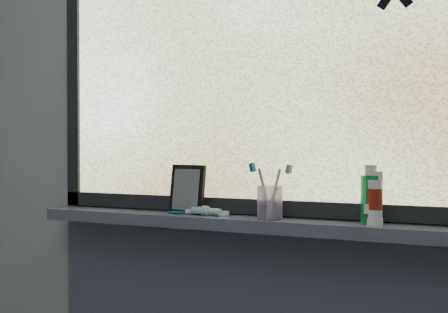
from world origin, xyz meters
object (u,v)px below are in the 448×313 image
mouthwash_bottle (371,195)px  cream_tube (375,197)px  toothbrush_cup (270,203)px  vanity_mirror (187,189)px

mouthwash_bottle → cream_tube: mouthwash_bottle is taller
toothbrush_cup → mouthwash_bottle: bearing=2.8°
mouthwash_bottle → cream_tube: (0.01, -0.01, -0.00)m
vanity_mirror → cream_tube: bearing=7.2°
vanity_mirror → cream_tube: vanity_mirror is taller
vanity_mirror → mouthwash_bottle: vanity_mirror is taller
vanity_mirror → toothbrush_cup: vanity_mirror is taller
toothbrush_cup → cream_tube: cream_tube is taller
cream_tube → mouthwash_bottle: bearing=132.7°
toothbrush_cup → cream_tube: bearing=0.3°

